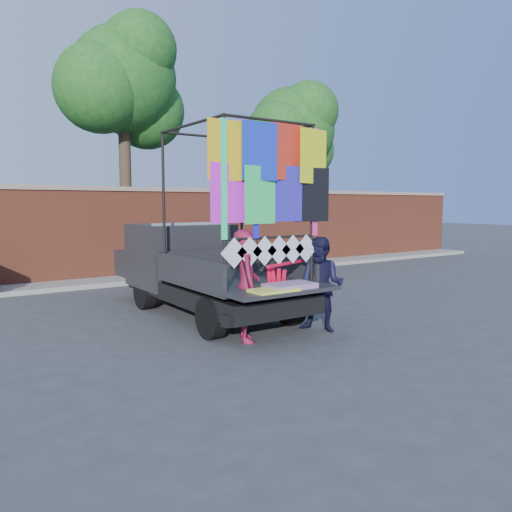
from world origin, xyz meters
TOP-DOWN VIEW (x-y plane):
  - ground at (0.00, 0.00)m, footprint 90.00×90.00m
  - brick_wall at (0.00, 7.00)m, footprint 30.00×0.45m
  - curb at (0.00, 6.30)m, footprint 30.00×1.20m
  - tree_mid at (1.02, 8.12)m, footprint 4.20×3.30m
  - tree_right at (7.52, 8.12)m, footprint 4.20×3.30m
  - pickup_truck at (0.14, 2.08)m, footprint 2.16×5.43m
  - woman at (-0.25, -0.46)m, footprint 0.64×0.75m
  - man at (1.12, -0.68)m, footprint 0.91×0.97m
  - streamer_bundle at (0.32, -0.58)m, footprint 0.99×0.42m

SIDE VIEW (x-z plane):
  - ground at x=0.00m, z-range 0.00..0.00m
  - curb at x=0.00m, z-range 0.00..0.12m
  - man at x=1.12m, z-range 0.00..1.59m
  - pickup_truck at x=0.14m, z-range -0.85..2.57m
  - woman at x=-0.25m, z-range 0.00..1.74m
  - streamer_bundle at x=0.32m, z-range 0.62..1.33m
  - brick_wall at x=0.00m, z-range 0.02..2.63m
  - tree_right at x=7.52m, z-range 1.44..8.06m
  - tree_mid at x=1.02m, z-range 1.83..9.56m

